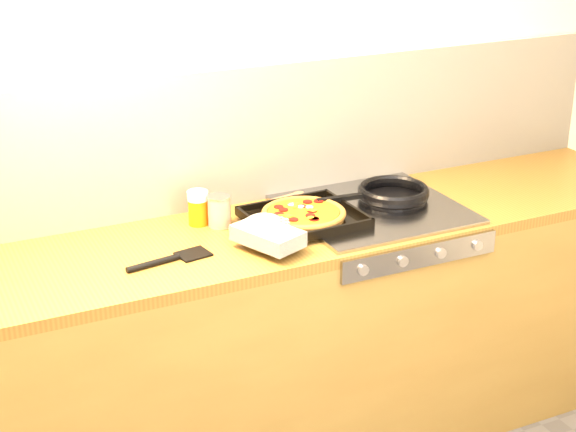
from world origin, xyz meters
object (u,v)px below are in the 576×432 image
pizza_on_tray (293,220)px  tomato_can (219,212)px  frying_pan (392,194)px  juice_glass (198,208)px

pizza_on_tray → tomato_can: size_ratio=4.39×
frying_pan → pizza_on_tray: bearing=-170.3°
frying_pan → tomato_can: tomato_can is taller
juice_glass → pizza_on_tray: bearing=-36.3°
frying_pan → tomato_can: (-0.65, 0.07, 0.02)m
tomato_can → juice_glass: size_ratio=0.93×
pizza_on_tray → frying_pan: bearing=9.7°
frying_pan → juice_glass: juice_glass is taller
juice_glass → frying_pan: bearing=-9.8°
pizza_on_tray → juice_glass: (-0.27, 0.20, 0.02)m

